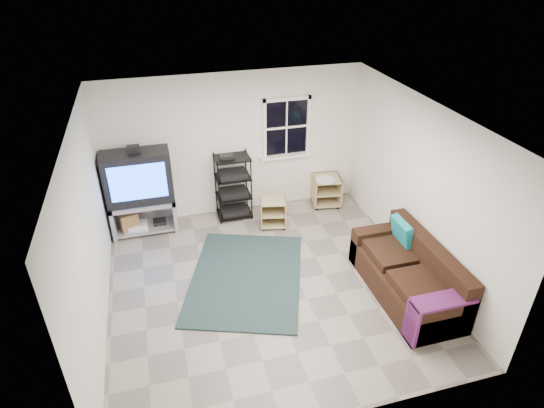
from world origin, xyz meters
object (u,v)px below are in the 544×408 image
object	(u,v)px
av_rack	(233,190)
side_table_left	(273,210)
tv_unit	(139,186)
side_table_right	(326,188)
sofa	(409,276)

from	to	relation	value
av_rack	side_table_left	world-z (taller)	av_rack
tv_unit	side_table_left	world-z (taller)	tv_unit
av_rack	side_table_right	world-z (taller)	av_rack
side_table_right	sofa	world-z (taller)	sofa
tv_unit	side_table_right	bearing A→B (deg)	0.59
side_table_left	sofa	world-z (taller)	sofa
side_table_left	tv_unit	bearing A→B (deg)	169.72
av_rack	tv_unit	bearing A→B (deg)	-178.17
side_table_left	side_table_right	size ratio (longest dim) A/B	0.89
av_rack	sofa	xyz separation A→B (m)	(1.98, -2.77, -0.22)
side_table_left	side_table_right	bearing A→B (deg)	20.43
tv_unit	side_table_right	size ratio (longest dim) A/B	2.71
av_rack	sofa	size ratio (longest dim) A/B	0.63
side_table_right	side_table_left	bearing A→B (deg)	-159.57
sofa	tv_unit	bearing A→B (deg)	142.79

